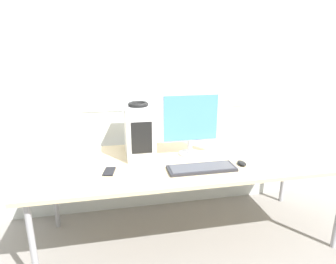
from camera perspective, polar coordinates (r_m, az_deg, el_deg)
wall_back at (r=2.62m, az=1.28°, el=12.52°), size 8.00×0.07×2.70m
desk at (r=2.23m, az=4.43°, el=-6.37°), size 2.38×0.89×0.71m
pc_tower at (r=2.26m, az=-5.90°, el=0.27°), size 0.22×0.39×0.40m
headphones at (r=2.21m, az=-6.06°, el=5.66°), size 0.16×0.16×0.03m
monitor_main at (r=2.22m, az=4.57°, el=2.15°), size 0.46×0.17×0.50m
keyboard at (r=2.03m, az=6.85°, el=-7.31°), size 0.49×0.17×0.02m
mouse at (r=2.17m, az=14.75°, el=-6.14°), size 0.06×0.10×0.03m
cell_phone at (r=2.03m, az=-11.84°, el=-7.84°), size 0.10×0.15×0.01m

